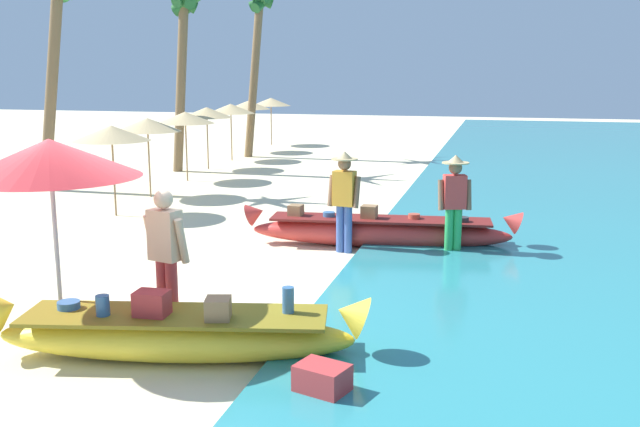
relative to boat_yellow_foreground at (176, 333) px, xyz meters
The scene contains 18 objects.
ground_plane 1.57m from the boat_yellow_foreground, 129.37° to the left, with size 80.00×80.00×0.00m, color beige.
boat_yellow_foreground is the anchor object (origin of this frame).
boat_red_midground 5.60m from the boat_yellow_foreground, 76.89° to the left, with size 4.84×1.13×0.78m.
person_vendor_hatted 5.03m from the boat_yellow_foreground, 81.32° to the left, with size 0.57×0.44×1.72m.
person_tourist_customer 1.03m from the boat_yellow_foreground, 121.70° to the left, with size 0.58×0.34×1.72m.
person_vendor_assistant 5.79m from the boat_yellow_foreground, 63.60° to the left, with size 0.58×0.44×1.69m.
patio_umbrella_large 2.33m from the boat_yellow_foreground, behind, with size 1.96×1.96×2.32m.
parasol_row_0 8.31m from the boat_yellow_foreground, 124.31° to the left, with size 1.60×1.60×1.91m.
parasol_row_1 10.42m from the boat_yellow_foreground, 118.88° to the left, with size 1.60×1.60×1.91m.
parasol_row_2 12.82m from the boat_yellow_foreground, 114.10° to the left, with size 1.60×1.60×1.91m.
parasol_row_3 15.13m from the boat_yellow_foreground, 111.74° to the left, with size 1.60×1.60×1.91m.
parasol_row_4 17.22m from the boat_yellow_foreground, 109.24° to the left, with size 1.60×1.60×1.91m.
parasol_row_5 19.78m from the boat_yellow_foreground, 107.57° to the left, with size 1.60×1.60×1.91m.
parasol_row_6 22.23m from the boat_yellow_foreground, 105.52° to the left, with size 1.60×1.60×1.91m.
palm_tree_tall_inland 12.59m from the boat_yellow_foreground, 128.51° to the left, with size 2.72×2.40×5.91m.
palm_tree_leaning_seaward 18.59m from the boat_yellow_foreground, 106.10° to the left, with size 2.82×2.51×6.03m.
palm_tree_mid_cluster 15.16m from the boat_yellow_foreground, 113.87° to the left, with size 2.63×2.68×5.69m.
cooler_box 1.85m from the boat_yellow_foreground, 17.79° to the right, with size 0.47×0.35×0.35m, color #C63838.
Camera 1 is at (4.27, -7.84, 3.06)m, focal length 40.34 mm.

